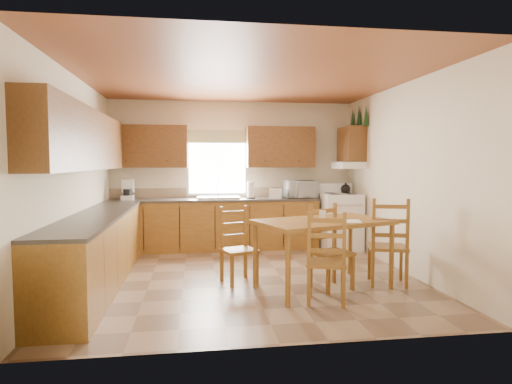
{
  "coord_description": "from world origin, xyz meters",
  "views": [
    {
      "loc": [
        -0.72,
        -5.75,
        1.58
      ],
      "look_at": [
        0.15,
        0.3,
        1.15
      ],
      "focal_mm": 30.0,
      "sensor_mm": 36.0,
      "label": 1
    }
  ],
  "objects": [
    {
      "name": "coffeemaker",
      "position": [
        -1.88,
        1.92,
        1.09
      ],
      "size": [
        0.24,
        0.27,
        0.34
      ],
      "primitive_type": "cube",
      "rotation": [
        0.0,
        0.0,
        0.2
      ],
      "color": "white",
      "rests_on": "counter_back"
    },
    {
      "name": "pine_decal_c",
      "position": [
        2.21,
        1.97,
        2.38
      ],
      "size": [
        0.22,
        0.22,
        0.36
      ],
      "primitive_type": "cone",
      "color": "#1A451B",
      "rests_on": "wall_right"
    },
    {
      "name": "chair_far_left",
      "position": [
        -0.15,
        -0.25,
        0.49
      ],
      "size": [
        0.52,
        0.51,
        0.98
      ],
      "primitive_type": "cube",
      "rotation": [
        0.0,
        0.0,
        0.34
      ],
      "color": "brown",
      "rests_on": "floor"
    },
    {
      "name": "pine_decal_b",
      "position": [
        2.21,
        1.65,
        2.42
      ],
      "size": [
        0.22,
        0.22,
        0.36
      ],
      "primitive_type": "cone",
      "color": "#1A451B",
      "rests_on": "wall_right"
    },
    {
      "name": "backsplash",
      "position": [
        -0.38,
        2.24,
        1.01
      ],
      "size": [
        3.75,
        0.01,
        0.18
      ],
      "primitive_type": "cube",
      "color": "#8E785C",
      "rests_on": "counter_back"
    },
    {
      "name": "sink_basin",
      "position": [
        -0.3,
        1.95,
        0.94
      ],
      "size": [
        0.75,
        0.45,
        0.04
      ],
      "primitive_type": "cube",
      "color": "silver",
      "rests_on": "counter_back"
    },
    {
      "name": "counter_left",
      "position": [
        -1.95,
        -0.15,
        0.9
      ],
      "size": [
        0.63,
        3.6,
        0.04
      ],
      "primitive_type": "cube",
      "color": "#3E3934",
      "rests_on": "lower_cab_left"
    },
    {
      "name": "upper_cab_back_right",
      "position": [
        0.86,
        2.08,
        1.85
      ],
      "size": [
        1.25,
        0.33,
        0.75
      ],
      "primitive_type": "cube",
      "color": "brown",
      "rests_on": "wall_back"
    },
    {
      "name": "upper_cab_left",
      "position": [
        -2.08,
        -0.15,
        1.85
      ],
      "size": [
        0.33,
        3.6,
        0.75
      ],
      "primitive_type": "cube",
      "color": "brown",
      "rests_on": "wall_left"
    },
    {
      "name": "wall_left",
      "position": [
        -2.25,
        0.0,
        1.35
      ],
      "size": [
        4.5,
        4.5,
        0.0
      ],
      "primitive_type": "plane",
      "color": "beige",
      "rests_on": "floor"
    },
    {
      "name": "pine_decal_a",
      "position": [
        2.21,
        1.33,
        2.38
      ],
      "size": [
        0.22,
        0.22,
        0.36
      ],
      "primitive_type": "cone",
      "color": "#1A451B",
      "rests_on": "wall_right"
    },
    {
      "name": "range_hood",
      "position": [
        2.03,
        1.65,
        1.52
      ],
      "size": [
        0.44,
        0.62,
        0.12
      ],
      "primitive_type": "cube",
      "color": "white",
      "rests_on": "wall_right"
    },
    {
      "name": "lower_cab_left",
      "position": [
        -1.95,
        -0.15,
        0.44
      ],
      "size": [
        0.6,
        3.6,
        0.88
      ],
      "primitive_type": "cube",
      "color": "brown",
      "rests_on": "floor"
    },
    {
      "name": "wall_right",
      "position": [
        2.25,
        0.0,
        1.35
      ],
      "size": [
        4.5,
        4.5,
        0.0
      ],
      "primitive_type": "plane",
      "color": "beige",
      "rests_on": "floor"
    },
    {
      "name": "chair_near_right",
      "position": [
        1.74,
        -0.6,
        0.56
      ],
      "size": [
        0.58,
        0.56,
        1.12
      ],
      "primitive_type": "cube",
      "rotation": [
        0.0,
        0.0,
        2.85
      ],
      "color": "brown",
      "rests_on": "floor"
    },
    {
      "name": "chair_near_left",
      "position": [
        0.74,
        -1.17,
        0.52
      ],
      "size": [
        0.54,
        0.53,
        1.03
      ],
      "primitive_type": "cube",
      "rotation": [
        0.0,
        0.0,
        2.83
      ],
      "color": "brown",
      "rests_on": "floor"
    },
    {
      "name": "window_valance",
      "position": [
        -0.3,
        2.19,
        2.05
      ],
      "size": [
        1.19,
        0.01,
        0.24
      ],
      "primitive_type": "cube",
      "color": "#587538",
      "rests_on": "wall_back"
    },
    {
      "name": "toaster",
      "position": [
        0.73,
        1.86,
        1.01
      ],
      "size": [
        0.26,
        0.22,
        0.18
      ],
      "primitive_type": "cube",
      "rotation": [
        0.0,
        0.0,
        -0.38
      ],
      "color": "white",
      "rests_on": "counter_back"
    },
    {
      "name": "wall_back",
      "position": [
        0.0,
        2.25,
        1.35
      ],
      "size": [
        4.5,
        4.5,
        0.0
      ],
      "primitive_type": "plane",
      "color": "beige",
      "rests_on": "floor"
    },
    {
      "name": "lower_cab_back",
      "position": [
        -0.38,
        1.95,
        0.44
      ],
      "size": [
        3.75,
        0.6,
        0.88
      ],
      "primitive_type": "cube",
      "color": "brown",
      "rests_on": "floor"
    },
    {
      "name": "table_card",
      "position": [
        0.85,
        -0.65,
        0.92
      ],
      "size": [
        0.09,
        0.05,
        0.12
      ],
      "primitive_type": "cube",
      "rotation": [
        0.0,
        0.0,
        0.42
      ],
      "color": "white",
      "rests_on": "dining_table"
    },
    {
      "name": "window_frame",
      "position": [
        -0.3,
        2.22,
        1.55
      ],
      "size": [
        1.13,
        0.02,
        1.18
      ],
      "primitive_type": "cube",
      "color": "white",
      "rests_on": "wall_back"
    },
    {
      "name": "upper_cab_stove",
      "position": [
        2.08,
        1.65,
        1.9
      ],
      "size": [
        0.33,
        0.62,
        0.62
      ],
      "primitive_type": "cube",
      "color": "brown",
      "rests_on": "wall_right"
    },
    {
      "name": "paper_towel",
      "position": [
        0.28,
        1.91,
        1.07
      ],
      "size": [
        0.14,
        0.14,
        0.3
      ],
      "primitive_type": "cylinder",
      "rotation": [
        0.0,
        0.0,
        0.06
      ],
      "color": "white",
      "rests_on": "counter_back"
    },
    {
      "name": "wall_front",
      "position": [
        0.0,
        -2.25,
        1.35
      ],
      "size": [
        4.5,
        4.5,
        0.0
      ],
      "primitive_type": "plane",
      "color": "beige",
      "rests_on": "floor"
    },
    {
      "name": "stove",
      "position": [
        1.88,
        1.63,
        0.5
      ],
      "size": [
        0.68,
        0.71,
        0.99
      ],
      "primitive_type": "cube",
      "rotation": [
        0.0,
        0.0,
        -0.02
      ],
      "color": "white",
      "rests_on": "floor"
    },
    {
      "name": "chair_far_right",
      "position": [
        0.96,
        -0.69,
        0.52
      ],
      "size": [
        0.56,
        0.54,
        1.04
      ],
      "primitive_type": "cube",
      "rotation": [
        0.0,
        0.0,
        0.36
      ],
      "color": "brown",
      "rests_on": "floor"
    },
    {
      "name": "floor",
      "position": [
        0.0,
        0.0,
        0.0
      ],
      "size": [
        4.5,
        4.5,
        0.0
      ],
      "primitive_type": "plane",
      "color": "#83684D",
      "rests_on": "ground"
    },
    {
      "name": "microwave",
      "position": [
        1.22,
        1.95,
        1.08
      ],
      "size": [
        0.57,
        0.44,
        0.32
      ],
      "primitive_type": "imported",
      "rotation": [
        0.0,
        0.0,
        0.11
      ],
      "color": "white",
      "rests_on": "counter_back"
    },
    {
      "name": "dining_table",
      "position": [
        0.86,
        -0.67,
        0.43
      ],
      "size": [
        1.82,
        1.38,
        0.86
      ],
      "primitive_type": "cube",
      "rotation": [
        0.0,
        0.0,
        0.32
      ],
      "color": "brown",
      "rests_on": "floor"
    },
    {
      "name": "window_pane",
      "position": [
        -0.3,
        2.21,
        1.55
      ],
      "size": [
        1.05,
        0.01,
        1.1
      ],
      "primitive_type": "cube",
      "color": "white",
      "rests_on": "wall_back"
    },
    {
      "name": "counter_back",
      "position": [
        -0.38,
        1.95,
        0.9
      ],
      "size": [
        3.75,
        0.63,
        0.04
      ],
      "primitive_type": "cube",
      "color": "#3E3934",
      "rests_on": "lower_cab_back"
    },
    {
      "name": "table_paper",
      "position": [
        1.16,
        -0.82,
        0.86
      ],
      "size": [
        0.29,
        0.34,
        0.0
      ],
      "primitive_type": "cube",
      "rotation": [
        0.0,
        0.0,
        -0.25
      ],
      "color": "white",
      "rests_on": "dining_table"
    },
    {
      "name": "ceiling",
      "position": [
        0.0,
        0.0,
        2.7
      ],
      "size": [
        4.5,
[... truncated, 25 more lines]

